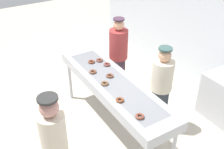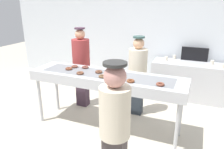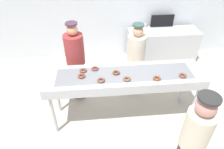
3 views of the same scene
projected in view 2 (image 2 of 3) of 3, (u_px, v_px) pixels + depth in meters
The scene contains 20 objects.
ground_plane at pixel (106, 127), 3.99m from camera, with size 16.00×16.00×0.00m, color beige.
back_wall at pixel (144, 25), 5.57m from camera, with size 8.00×0.12×3.25m, color silver.
fryer_conveyor at pixel (106, 79), 3.69m from camera, with size 2.69×0.68×1.03m.
chocolate_donut_0 at pixel (69, 69), 3.90m from camera, with size 0.12×0.12×0.04m, color brown.
chocolate_donut_1 at pixel (160, 84), 3.16m from camera, with size 0.12×0.12×0.04m, color brown.
chocolate_donut_2 at pixel (131, 81), 3.30m from camera, with size 0.12×0.12×0.04m, color brown.
chocolate_donut_3 at pixel (80, 73), 3.66m from camera, with size 0.12×0.12×0.04m, color brown.
chocolate_donut_4 at pixel (99, 72), 3.72m from camera, with size 0.12×0.12×0.04m, color brown.
chocolate_donut_5 at pixel (75, 67), 4.02m from camera, with size 0.12×0.12×0.04m, color brown.
chocolate_donut_6 at pixel (85, 67), 3.98m from camera, with size 0.12×0.12×0.04m, color brown.
chocolate_donut_7 at pixel (102, 76), 3.50m from camera, with size 0.12×0.12×0.04m, color brown.
worker_baker at pixel (138, 71), 4.22m from camera, with size 0.36×0.36×1.59m.
worker_assistant at pixel (81, 62), 4.55m from camera, with size 0.36×0.36×1.70m.
customer_waiting at pixel (115, 126), 2.31m from camera, with size 0.33×0.33×1.65m.
prep_counter at pixel (191, 81), 5.08m from camera, with size 1.80×0.61×0.86m, color #B7BABF.
paper_cup_0 at pixel (212, 62), 4.83m from camera, with size 0.08×0.08×0.09m, color beige.
paper_cup_1 at pixel (223, 66), 4.58m from camera, with size 0.08×0.08×0.09m, color beige.
paper_cup_2 at pixel (174, 57), 5.30m from camera, with size 0.08×0.08×0.09m, color beige.
paper_cup_3 at pixel (166, 58), 5.17m from camera, with size 0.08×0.08×0.09m, color beige.
menu_display at pixel (195, 54), 5.11m from camera, with size 0.60×0.04×0.32m, color black.
Camera 2 is at (1.43, -3.16, 2.20)m, focal length 34.79 mm.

